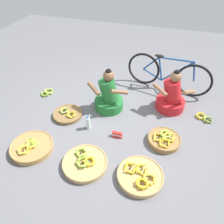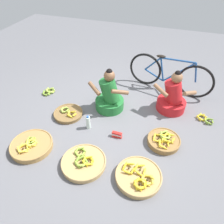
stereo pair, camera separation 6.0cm
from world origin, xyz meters
name	(u,v)px [view 1 (the left image)]	position (x,y,z in m)	size (l,w,h in m)	color
ground_plane	(115,120)	(0.00, 0.00, 0.00)	(10.00, 10.00, 0.00)	slate
vendor_woman_front	(109,96)	(-0.21, 0.30, 0.26)	(0.74, 0.52, 0.81)	#237233
vendor_woman_behind	(171,97)	(0.86, 0.62, 0.25)	(0.74, 0.52, 0.79)	red
bicycle_leaning	(167,74)	(0.72, 1.23, 0.36)	(1.68, 0.35, 0.73)	black
banana_basket_front_center	(164,140)	(0.86, -0.27, 0.06)	(0.51, 0.51, 0.17)	olive
banana_basket_mid_left	(32,147)	(-1.02, -0.99, 0.06)	(0.63, 0.63, 0.16)	#A87F47
banana_basket_near_bicycle	(140,176)	(0.64, -1.00, 0.05)	(0.62, 0.62, 0.16)	tan
banana_basket_back_left	(85,163)	(-0.15, -1.02, 0.05)	(0.63, 0.63, 0.15)	tan
banana_basket_back_center	(68,114)	(-0.85, -0.14, 0.04)	(0.52, 0.52, 0.13)	brown
loose_bananas_mid_right	(47,92)	(-1.54, 0.36, 0.03)	(0.24, 0.30, 0.10)	#9EB747
loose_bananas_front_left	(204,118)	(1.48, 0.49, 0.03)	(0.30, 0.26, 0.08)	yellow
water_bottle	(88,123)	(-0.37, -0.32, 0.12)	(0.07, 0.07, 0.26)	silver
packet_carton_stack	(117,135)	(0.14, -0.37, 0.04)	(0.17, 0.07, 0.09)	red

